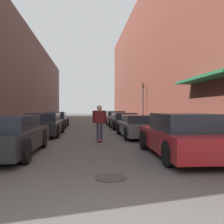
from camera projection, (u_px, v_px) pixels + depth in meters
The scene contains 15 objects.
ground at pixel (89, 126), 21.41m from camera, with size 104.47×104.47×0.00m, color #4C4947.
curb_strip_left at pixel (44, 123), 25.65m from camera, with size 1.80×47.48×0.12m.
curb_strip_right at pixel (132, 122), 26.61m from camera, with size 1.80×47.48×0.12m.
building_row_left at pixel (14, 79), 25.28m from camera, with size 4.90×47.48×9.12m.
building_row_right at pixel (158, 59), 26.81m from camera, with size 4.90×47.48×13.69m.
parked_car_left_0 at pixel (9, 136), 8.11m from camera, with size 1.89×4.65×1.30m.
parked_car_left_1 at pixel (45, 124), 14.15m from camera, with size 1.91×4.79×1.28m.
parked_car_left_2 at pixel (56, 120), 20.24m from camera, with size 1.88×4.70×1.26m.
parked_car_right_0 at pixel (182, 136), 7.90m from camera, with size 1.96×4.53×1.37m.
parked_car_right_1 at pixel (139, 126), 13.41m from camera, with size 2.01×4.70×1.18m.
parked_car_right_2 at pixel (123, 121), 19.06m from camera, with size 1.97×4.73×1.20m.
parked_car_right_3 at pixel (115, 118), 24.48m from camera, with size 1.96×4.70×1.27m.
skateboarder at pixel (99, 119), 11.50m from camera, with size 0.64×0.78×1.68m.
manhole_cover at pixel (111, 178), 5.46m from camera, with size 0.70×0.70×0.02m.
traffic_light at pixel (143, 99), 23.54m from camera, with size 0.16×0.22×3.81m.
Camera 1 is at (-0.27, -2.49, 1.53)m, focal length 40.00 mm.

